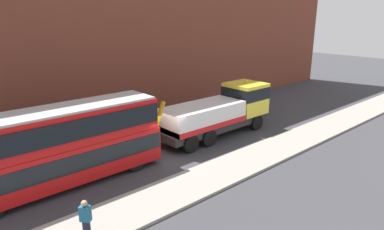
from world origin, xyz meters
TOP-DOWN VIEW (x-y plane):
  - ground_plane at (0.00, 0.00)m, footprint 120.00×120.00m
  - near_kerb at (0.00, -4.20)m, footprint 60.00×2.80m
  - building_facade at (0.00, 7.80)m, footprint 60.00×1.50m
  - recovery_tow_truck at (5.60, 0.28)m, footprint 10.14×2.65m
  - double_decker_bus at (-6.12, 0.28)m, footprint 11.05×2.55m
  - pedestrian_onlooker at (-7.06, -4.95)m, footprint 0.45×0.48m

SIDE VIEW (x-z plane):
  - ground_plane at x=0.00m, z-range 0.00..0.00m
  - near_kerb at x=0.00m, z-range 0.00..0.15m
  - pedestrian_onlooker at x=-7.06m, z-range 0.13..1.84m
  - recovery_tow_truck at x=5.60m, z-range -0.08..3.59m
  - double_decker_bus at x=-6.12m, z-range 0.20..4.26m
  - building_facade at x=0.00m, z-range 0.07..16.07m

